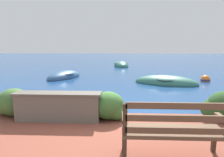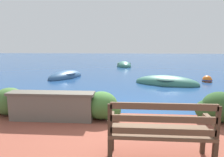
% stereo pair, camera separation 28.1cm
% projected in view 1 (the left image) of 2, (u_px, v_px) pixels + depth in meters
% --- Properties ---
extents(ground_plane, '(80.00, 80.00, 0.00)m').
position_uv_depth(ground_plane, '(111.00, 121.00, 5.04)').
color(ground_plane, navy).
extents(park_bench, '(1.50, 0.48, 0.93)m').
position_uv_depth(park_bench, '(174.00, 129.00, 2.88)').
color(park_bench, '#433123').
rests_on(park_bench, patio_terrace).
extents(stone_wall, '(1.94, 0.39, 0.64)m').
position_uv_depth(stone_wall, '(58.00, 106.00, 4.46)').
color(stone_wall, '#666056').
rests_on(stone_wall, patio_terrace).
extents(hedge_clump_far_left, '(0.97, 0.70, 0.66)m').
position_uv_depth(hedge_clump_far_left, '(14.00, 104.00, 4.78)').
color(hedge_clump_far_left, '#426B33').
rests_on(hedge_clump_far_left, patio_terrace).
extents(hedge_clump_left, '(0.94, 0.67, 0.64)m').
position_uv_depth(hedge_clump_left, '(108.00, 107.00, 4.57)').
color(hedge_clump_left, '#38662D').
rests_on(hedge_clump_left, patio_terrace).
extents(hedge_clump_centre, '(0.98, 0.71, 0.67)m').
position_uv_depth(hedge_clump_centre, '(224.00, 108.00, 4.48)').
color(hedge_clump_centre, '#284C23').
rests_on(hedge_clump_centre, patio_terrace).
extents(rowboat_nearest, '(3.29, 2.17, 0.74)m').
position_uv_depth(rowboat_nearest, '(166.00, 83.00, 9.84)').
color(rowboat_nearest, '#336B5B').
rests_on(rowboat_nearest, ground_plane).
extents(rowboat_mid, '(2.11, 2.75, 0.74)m').
position_uv_depth(rowboat_mid, '(64.00, 77.00, 11.58)').
color(rowboat_mid, '#2D517A').
rests_on(rowboat_mid, ground_plane).
extents(rowboat_far, '(1.53, 2.41, 0.81)m').
position_uv_depth(rowboat_far, '(121.00, 66.00, 17.70)').
color(rowboat_far, '#336B5B').
rests_on(rowboat_far, ground_plane).
extents(mooring_buoy, '(0.53, 0.53, 0.48)m').
position_uv_depth(mooring_buoy, '(205.00, 80.00, 10.55)').
color(mooring_buoy, orange).
rests_on(mooring_buoy, ground_plane).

